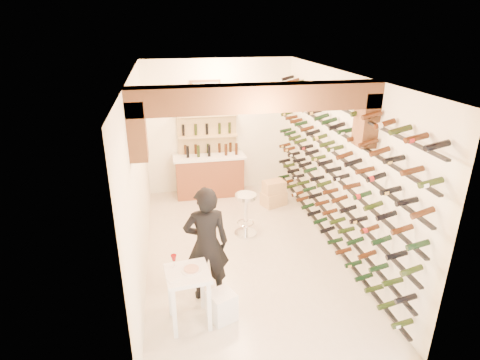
% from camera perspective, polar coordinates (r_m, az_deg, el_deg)
% --- Properties ---
extents(ground, '(6.00, 6.00, 0.00)m').
position_cam_1_polar(ground, '(7.49, 0.44, -10.11)').
color(ground, beige).
rests_on(ground, ground).
extents(room_shell, '(3.52, 6.02, 3.21)m').
position_cam_1_polar(room_shell, '(6.33, 0.96, 6.11)').
color(room_shell, white).
rests_on(room_shell, ground).
extents(wine_rack, '(0.32, 5.70, 2.56)m').
position_cam_1_polar(wine_rack, '(7.23, 12.46, 1.80)').
color(wine_rack, black).
rests_on(wine_rack, ground).
extents(back_counter, '(1.70, 0.62, 1.29)m').
position_cam_1_polar(back_counter, '(9.56, -4.41, 0.81)').
color(back_counter, brown).
rests_on(back_counter, ground).
extents(back_shelving, '(1.40, 0.31, 2.73)m').
position_cam_1_polar(back_shelving, '(9.58, -4.68, 4.87)').
color(back_shelving, tan).
rests_on(back_shelving, ground).
extents(tasting_table, '(0.64, 0.64, 1.03)m').
position_cam_1_polar(tasting_table, '(5.59, -7.53, -14.29)').
color(tasting_table, white).
rests_on(tasting_table, ground).
extents(white_stool, '(0.45, 0.45, 0.43)m').
position_cam_1_polar(white_stool, '(5.91, -2.63, -17.69)').
color(white_stool, white).
rests_on(white_stool, ground).
extents(person, '(0.67, 0.45, 1.83)m').
position_cam_1_polar(person, '(5.94, -4.86, -9.22)').
color(person, black).
rests_on(person, ground).
extents(chrome_barstool, '(0.45, 0.45, 0.87)m').
position_cam_1_polar(chrome_barstool, '(7.78, 0.82, -4.55)').
color(chrome_barstool, silver).
rests_on(chrome_barstool, ground).
extents(crate_lower, '(0.63, 0.54, 0.32)m').
position_cam_1_polar(crate_lower, '(9.18, 4.87, -2.69)').
color(crate_lower, tan).
rests_on(crate_lower, ground).
extents(crate_upper, '(0.54, 0.43, 0.28)m').
position_cam_1_polar(crate_upper, '(9.06, 4.93, -0.98)').
color(crate_upper, tan).
rests_on(crate_upper, crate_lower).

